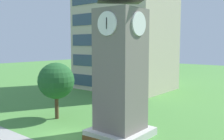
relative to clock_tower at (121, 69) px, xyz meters
name	(u,v)px	position (x,y,z in m)	size (l,w,h in m)	color
ground_plane	(63,137)	(-3.35, -3.06, -5.38)	(160.00, 160.00, 0.00)	#4C893D
office_building	(125,0)	(-12.84, 18.29, 9.02)	(14.35, 10.93, 28.80)	beige
clock_tower	(121,69)	(0.00, 0.00, 0.00)	(4.28, 4.28, 11.91)	slate
tree_by_building	(56,81)	(-7.79, -0.10, -1.62)	(3.56, 3.56, 5.55)	#513823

